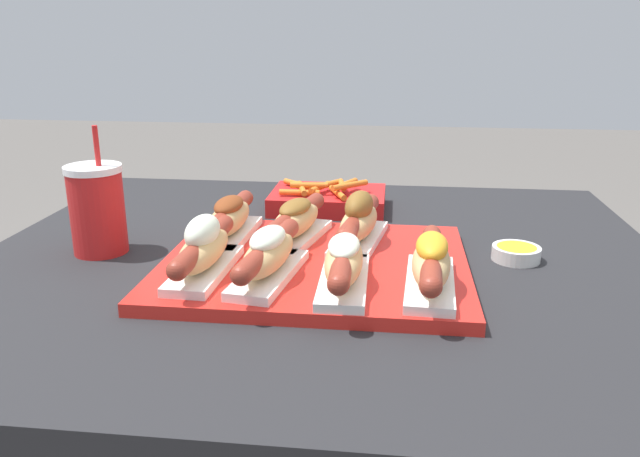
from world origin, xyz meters
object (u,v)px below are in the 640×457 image
hot_dog_1 (268,254)px  hot_dog_5 (296,221)px  hot_dog_4 (229,218)px  fries_basket (328,199)px  drink_cup (97,209)px  hot_dog_6 (359,221)px  hot_dog_2 (344,262)px  sauce_bowl (516,253)px  hot_dog_0 (204,248)px  serving_tray (318,265)px  hot_dog_3 (431,263)px

hot_dog_1 → hot_dog_5: hot_dog_1 is taller
hot_dog_4 → fries_basket: hot_dog_4 is taller
hot_dog_4 → drink_cup: 0.20m
hot_dog_6 → drink_cup: drink_cup is taller
hot_dog_2 → drink_cup: (-0.39, 0.13, 0.02)m
sauce_bowl → hot_dog_6: bearing=-179.1°
hot_dog_0 → hot_dog_4: size_ratio=1.00×
hot_dog_6 → sauce_bowl: size_ratio=2.96×
hot_dog_2 → drink_cup: 0.41m
hot_dog_4 → drink_cup: size_ratio=1.09×
hot_dog_0 → hot_dog_1: (0.09, -0.01, -0.00)m
hot_dog_0 → sauce_bowl: hot_dog_0 is taller
hot_dog_5 → drink_cup: 0.30m
hot_dog_2 → sauce_bowl: bearing=34.7°
sauce_bowl → serving_tray: bearing=-164.6°
hot_dog_5 → hot_dog_2: bearing=-62.1°
fries_basket → hot_dog_5: bearing=-95.5°
hot_dog_5 → fries_basket: (0.02, 0.25, -0.03)m
serving_tray → fries_basket: (-0.02, 0.32, 0.01)m
hot_dog_1 → drink_cup: (-0.29, 0.12, 0.02)m
serving_tray → hot_dog_6: (0.05, 0.08, 0.04)m
hot_dog_0 → hot_dog_5: bearing=55.5°
hot_dog_0 → hot_dog_5: hot_dog_0 is taller
drink_cup → fries_basket: (0.33, 0.28, -0.05)m
hot_dog_2 → serving_tray: bearing=115.7°
hot_dog_1 → fries_basket: size_ratio=0.99×
sauce_bowl → hot_dog_3: bearing=-129.6°
hot_dog_3 → hot_dog_5: (-0.20, 0.16, -0.00)m
serving_tray → hot_dog_3: 0.18m
serving_tray → hot_dog_0: size_ratio=2.01×
hot_dog_0 → hot_dog_6: (0.20, 0.15, 0.00)m
hot_dog_5 → drink_cup: size_ratio=1.06×
hot_dog_3 → hot_dog_5: bearing=140.8°
hot_dog_2 → hot_dog_3: bearing=2.7°
serving_tray → hot_dog_1: bearing=-126.0°
hot_dog_2 → sauce_bowl: size_ratio=2.99×
serving_tray → fries_basket: fries_basket is taller
hot_dog_1 → fries_basket: bearing=84.9°
hot_dog_1 → hot_dog_4: bearing=120.9°
hot_dog_2 → fries_basket: bearing=98.8°
drink_cup → fries_basket: bearing=40.9°
hot_dog_4 → drink_cup: bearing=-169.9°
serving_tray → hot_dog_2: size_ratio=2.01×
hot_dog_2 → sauce_bowl: 0.30m
hot_dog_4 → hot_dog_6: size_ratio=1.01×
drink_cup → fries_basket: 0.43m
hot_dog_0 → drink_cup: drink_cup is taller
serving_tray → hot_dog_1: (-0.06, -0.08, 0.04)m
hot_dog_1 → hot_dog_3: (0.21, -0.01, 0.00)m
hot_dog_1 → hot_dog_4: 0.18m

